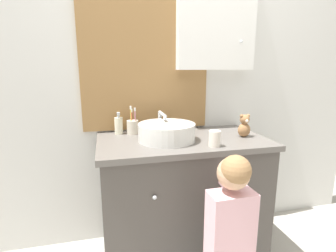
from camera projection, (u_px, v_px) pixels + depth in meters
name	position (u px, v px, depth m)	size (l,w,h in m)	color
wall_back	(172.00, 66.00, 1.90)	(3.20, 0.18, 2.50)	silver
vanity_counter	(182.00, 198.00, 1.78)	(1.08, 0.60, 0.84)	#4C4742
sink_basin	(167.00, 132.00, 1.64)	(0.36, 0.41, 0.16)	silver
toothbrush_holder	(133.00, 127.00, 1.80)	(0.08, 0.08, 0.20)	beige
soap_dispenser	(119.00, 125.00, 1.80)	(0.06, 0.06, 0.15)	beige
child_figure	(230.00, 230.00, 1.27)	(0.22, 0.45, 0.90)	slate
teddy_bear	(244.00, 126.00, 1.72)	(0.08, 0.07, 0.15)	#9E7047
drinking_cup	(215.00, 139.00, 1.51)	(0.07, 0.07, 0.09)	silver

